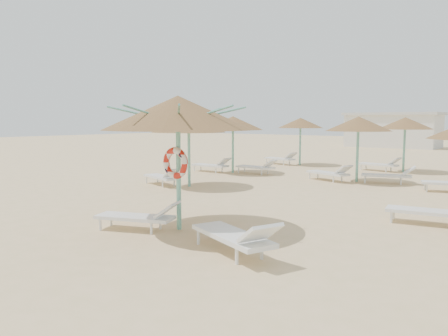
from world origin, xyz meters
The scene contains 6 objects.
ground centered at (0.00, 0.00, 0.00)m, with size 120.00×120.00×0.00m, color #E1B989.
main_palapa centered at (-0.11, -0.05, 2.68)m, with size 3.44×3.44×3.08m.
lounger_main_a centered at (-0.73, -0.70, 0.34)m, with size 2.02×1.27×0.71m.
lounger_main_b centered at (2.11, -0.82, 0.38)m, with size 2.29×1.41×0.80m.
palapa_field centered at (0.98, 9.45, 2.31)m, with size 19.25×13.41×2.72m.
service_hut centered at (-6.00, 35.00, 1.64)m, with size 8.40×4.40×3.25m.
Camera 1 is at (6.85, -7.25, 2.53)m, focal length 35.00 mm.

